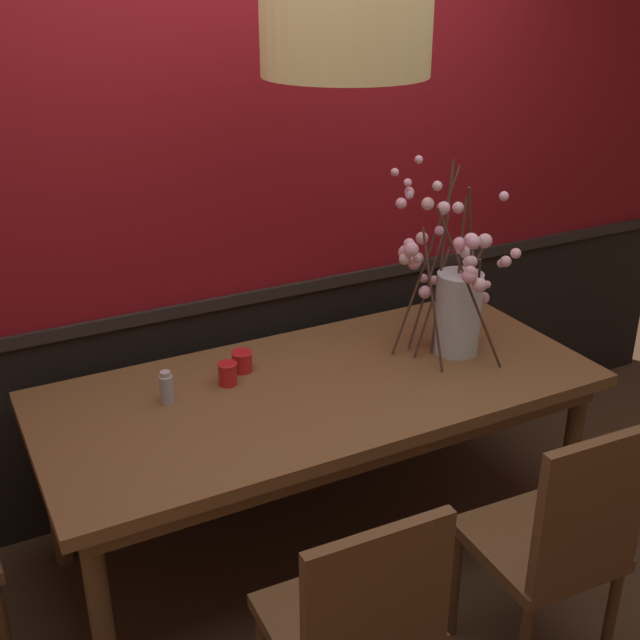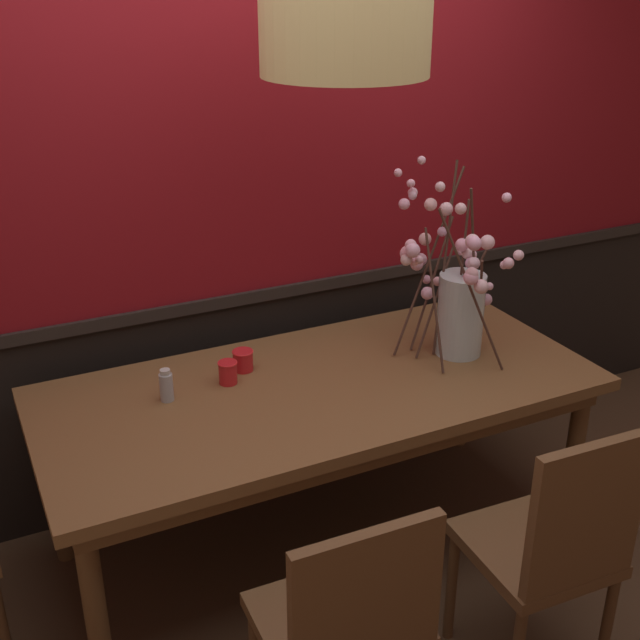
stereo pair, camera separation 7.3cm
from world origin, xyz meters
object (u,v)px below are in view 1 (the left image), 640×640
object	(u,v)px
chair_near_side_left	(357,621)
chair_near_side_right	(557,540)
vase_with_blossoms	(455,300)
candle_holder_nearer_center	(242,361)
candle_holder_nearer_edge	(228,373)
condiment_bottle	(167,388)
dining_table	(320,402)
chair_far_side_right	(282,330)
pendant_lamp	(346,27)

from	to	relation	value
chair_near_side_left	chair_near_side_right	world-z (taller)	chair_near_side_right
chair_near_side_left	vase_with_blossoms	size ratio (longest dim) A/B	1.16
candle_holder_nearer_center	candle_holder_nearer_edge	size ratio (longest dim) A/B	0.93
chair_near_side_right	condiment_bottle	bearing A→B (deg)	130.78
dining_table	chair_far_side_right	distance (m)	0.95
dining_table	candle_holder_nearer_edge	distance (m)	0.36
dining_table	chair_near_side_left	bearing A→B (deg)	-111.47
chair_far_side_right	candle_holder_nearer_edge	world-z (taller)	chair_far_side_right
dining_table	candle_holder_nearer_edge	xyz separation A→B (m)	(-0.30, 0.15, 0.12)
vase_with_blossoms	candle_holder_nearer_center	distance (m)	0.86
chair_near_side_right	vase_with_blossoms	world-z (taller)	vase_with_blossoms
chair_near_side_right	chair_near_side_left	bearing A→B (deg)	178.36
candle_holder_nearer_center	candle_holder_nearer_edge	world-z (taller)	candle_holder_nearer_edge
dining_table	candle_holder_nearer_edge	world-z (taller)	candle_holder_nearer_edge
chair_near_side_left	chair_far_side_right	distance (m)	1.90
chair_far_side_right	pendant_lamp	world-z (taller)	pendant_lamp
dining_table	candle_holder_nearer_center	distance (m)	0.34
vase_with_blossoms	condiment_bottle	xyz separation A→B (m)	(-1.14, 0.13, -0.16)
dining_table	chair_near_side_left	xyz separation A→B (m)	(-0.35, -0.89, -0.15)
chair_near_side_right	chair_far_side_right	world-z (taller)	chair_near_side_right
chair_near_side_right	pendant_lamp	bearing A→B (deg)	111.14
chair_near_side_left	candle_holder_nearer_edge	world-z (taller)	chair_near_side_left
condiment_bottle	vase_with_blossoms	bearing A→B (deg)	-6.53
chair_near_side_right	candle_holder_nearer_center	world-z (taller)	chair_near_side_right
dining_table	chair_near_side_left	world-z (taller)	chair_near_side_left
chair_far_side_right	condiment_bottle	bearing A→B (deg)	-136.20
chair_far_side_right	pendant_lamp	distance (m)	1.79
candle_holder_nearer_center	pendant_lamp	xyz separation A→B (m)	(0.25, -0.33, 1.21)
chair_near_side_right	candle_holder_nearer_edge	size ratio (longest dim) A/B	11.04
dining_table	vase_with_blossoms	size ratio (longest dim) A/B	2.68
chair_far_side_right	chair_near_side_left	bearing A→B (deg)	-108.94
candle_holder_nearer_center	dining_table	bearing A→B (deg)	-46.48
dining_table	chair_near_side_right	xyz separation A→B (m)	(0.35, -0.91, -0.12)
chair_near_side_left	candle_holder_nearer_edge	distance (m)	1.08
chair_near_side_left	candle_holder_nearer_edge	xyz separation A→B (m)	(0.04, 1.04, 0.27)
chair_near_side_left	pendant_lamp	size ratio (longest dim) A/B	0.83
candle_holder_nearer_center	condiment_bottle	bearing A→B (deg)	-163.18
chair_near_side_left	chair_far_side_right	size ratio (longest dim) A/B	0.95
candle_holder_nearer_edge	condiment_bottle	distance (m)	0.24
chair_near_side_right	candle_holder_nearer_center	bearing A→B (deg)	116.49
dining_table	chair_near_side_right	world-z (taller)	chair_near_side_right
chair_far_side_right	condiment_bottle	xyz separation A→B (m)	(-0.81, -0.78, 0.26)
chair_far_side_right	chair_near_side_right	bearing A→B (deg)	-87.37
chair_near_side_right	chair_far_side_right	bearing A→B (deg)	92.63
candle_holder_nearer_center	condiment_bottle	distance (m)	0.34
candle_holder_nearer_center	vase_with_blossoms	bearing A→B (deg)	-15.80
chair_near_side_right	condiment_bottle	xyz separation A→B (m)	(-0.89, 1.04, 0.26)
candle_holder_nearer_edge	pendant_lamp	xyz separation A→B (m)	(0.34, -0.25, 1.21)
candle_holder_nearer_center	pendant_lamp	distance (m)	1.28
chair_near_side_left	candle_holder_nearer_center	bearing A→B (deg)	83.22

